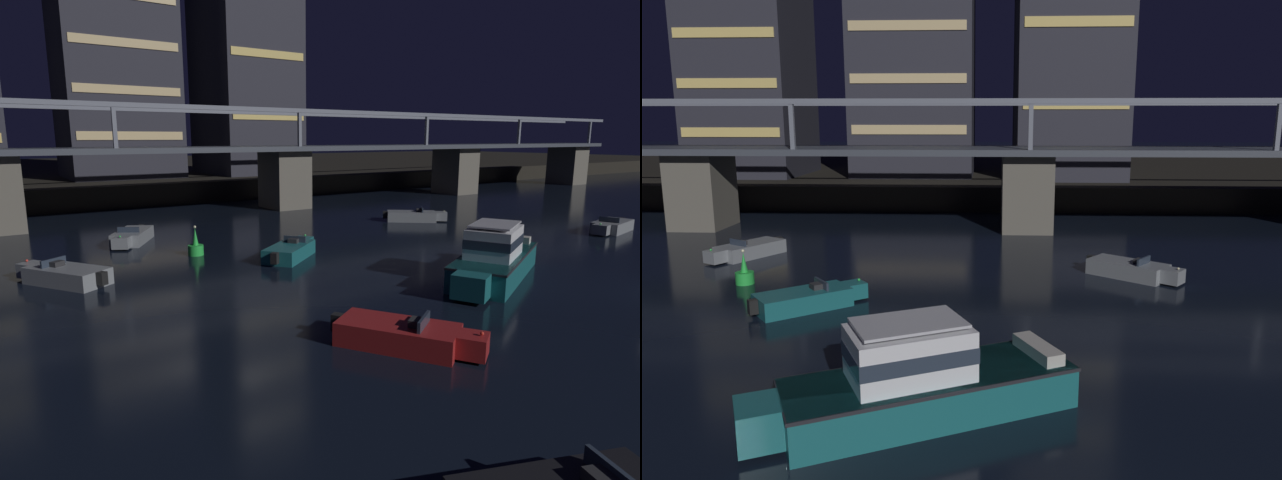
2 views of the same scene
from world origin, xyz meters
TOP-DOWN VIEW (x-y plane):
  - far_riverbank at (0.00, 83.10)m, footprint 240.00×80.00m
  - river_bridge at (0.00, 35.09)m, footprint 102.97×6.40m
  - tower_west_low at (-27.58, 54.58)m, footprint 10.45×12.08m
  - tower_west_tall at (-10.55, 56.16)m, footprint 12.14×12.65m
  - cabin_cruiser_near_left at (-4.60, 6.64)m, footprint 9.13×5.91m
  - speedboat_near_right at (-17.06, 25.49)m, footprint 3.59×4.87m
  - speedboat_far_left at (4.68, 21.81)m, footprint 4.61×4.12m
  - speedboat_far_center at (-10.54, 16.00)m, footprint 4.64×4.08m
  - channel_buoy at (-14.85, 19.68)m, footprint 0.90×0.90m

SIDE VIEW (x-z plane):
  - speedboat_near_right at x=-17.06m, z-range -0.17..0.99m
  - speedboat_far_left at x=4.68m, z-range -0.17..0.99m
  - speedboat_far_center at x=-10.54m, z-range -0.17..0.99m
  - channel_buoy at x=-14.85m, z-range -0.40..1.36m
  - cabin_cruiser_near_left at x=-4.60m, z-range -0.34..2.45m
  - far_riverbank at x=0.00m, z-range 0.00..2.20m
  - river_bridge at x=0.00m, z-range -0.51..8.87m
  - tower_west_low at x=-27.58m, z-range 2.05..25.47m
  - tower_west_tall at x=-10.55m, z-range 2.05..26.64m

